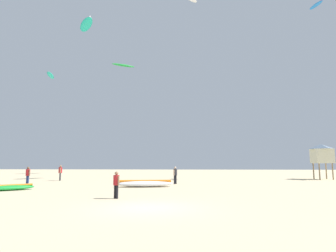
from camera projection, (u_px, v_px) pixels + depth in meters
name	position (u px, v px, depth m)	size (l,w,h in m)	color
ground_plane	(148.00, 208.00, 13.08)	(120.00, 120.00, 0.00)	beige
person_foreground	(116.00, 183.00, 16.47)	(0.42, 0.36, 1.54)	black
person_midground	(28.00, 174.00, 26.12)	(0.48, 0.37, 1.63)	navy
person_left	(175.00, 174.00, 26.95)	(0.37, 0.45, 1.62)	black
person_right	(60.00, 172.00, 31.53)	(0.38, 0.54, 1.70)	#2D2D33
kite_grounded_near	(145.00, 184.00, 23.79)	(4.91, 2.02, 0.58)	white
kite_grounded_mid	(7.00, 188.00, 20.82)	(3.49, 3.12, 0.45)	green
lifeguard_tower	(322.00, 153.00, 33.87)	(2.30, 2.30, 4.15)	#8C704C
kite_aloft_0	(123.00, 65.00, 51.35)	(4.25, 3.08, 0.69)	green
kite_aloft_1	(86.00, 25.00, 37.47)	(3.44, 4.45, 0.67)	#19B29E
kite_aloft_2	(50.00, 75.00, 35.90)	(1.68, 3.00, 0.56)	#19B29E
kite_aloft_4	(316.00, 5.00, 36.21)	(1.18, 2.31, 0.27)	blue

